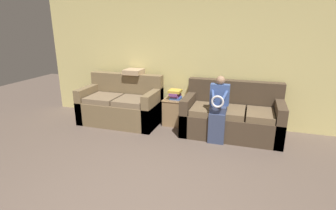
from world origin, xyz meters
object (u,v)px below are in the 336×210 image
object	(u,v)px
couch_main	(232,117)
throw_pillow	(134,72)
side_shelf	(175,111)
child_left_seated	(218,107)
couch_side	(121,106)
book_stack	(175,94)

from	to	relation	value
couch_main	throw_pillow	distance (m)	2.24
side_shelf	throw_pillow	world-z (taller)	throw_pillow
child_left_seated	side_shelf	xyz separation A→B (m)	(-0.95, 0.59, -0.35)
couch_side	book_stack	xyz separation A→B (m)	(1.12, 0.25, 0.29)
couch_main	child_left_seated	world-z (taller)	child_left_seated
couch_side	child_left_seated	xyz separation A→B (m)	(2.08, -0.33, 0.28)
couch_side	child_left_seated	bearing A→B (deg)	-9.05
child_left_seated	couch_main	bearing A→B (deg)	61.37
couch_main	side_shelf	size ratio (longest dim) A/B	3.30
side_shelf	book_stack	bearing A→B (deg)	-105.04
child_left_seated	side_shelf	bearing A→B (deg)	148.38
side_shelf	couch_main	bearing A→B (deg)	-9.35
couch_main	child_left_seated	bearing A→B (deg)	-118.63
throw_pillow	couch_main	bearing A→B (deg)	-6.27
child_left_seated	side_shelf	world-z (taller)	child_left_seated
child_left_seated	throw_pillow	distance (m)	2.04
book_stack	side_shelf	bearing A→B (deg)	74.96
throw_pillow	book_stack	bearing A→B (deg)	-2.79
couch_main	book_stack	distance (m)	1.22
couch_side	throw_pillow	distance (m)	0.78
couch_main	throw_pillow	world-z (taller)	throw_pillow
couch_main	couch_side	size ratio (longest dim) A/B	1.10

